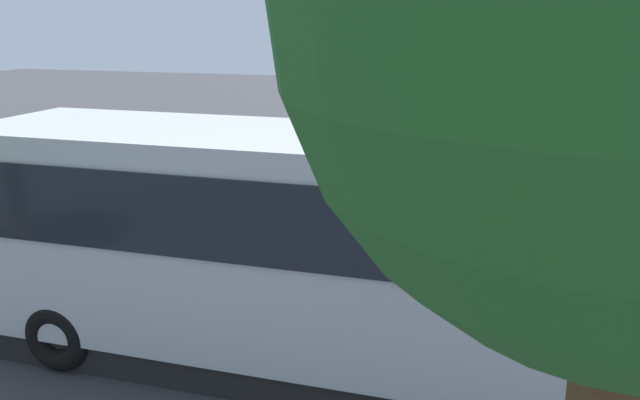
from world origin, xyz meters
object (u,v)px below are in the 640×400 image
Objects in this scene: spectator_far_left at (536,250)px; spectator_left at (455,239)px; tour_bus at (326,255)px; spectator_right at (308,228)px; stunt_motorcycle at (207,187)px; parked_motorcycle_silver at (576,303)px; spectator_centre at (376,230)px; spectator_far_right at (233,230)px.

spectator_far_left is 0.93× the size of spectator_left.
spectator_far_left is at bearing -133.00° from tour_bus.
tour_bus is 5.60× the size of spectator_right.
stunt_motorcycle is at bearing -53.08° from tour_bus.
stunt_motorcycle is (8.31, -4.46, 0.13)m from parked_motorcycle_silver.
parked_motorcycle_silver is at bearing 165.97° from spectator_centre.
parked_motorcycle_silver is at bearing 151.76° from stunt_motorcycle.
tour_bus is 6.00× the size of spectator_far_right.
spectator_far_left is at bearing -179.83° from spectator_centre.
spectator_far_left reaches higher than stunt_motorcycle.
spectator_left reaches higher than spectator_centre.
spectator_far_left is 8.53m from stunt_motorcycle.
spectator_centre is at bearing -14.03° from parked_motorcycle_silver.
spectator_far_left is at bearing -176.03° from spectator_far_right.
spectator_right is (1.13, -2.79, -0.59)m from tour_bus.
spectator_centre is (-0.08, -2.95, -0.56)m from tour_bus.
spectator_left is 1.02× the size of spectator_right.
tour_bus is 4.14m from parked_motorcycle_silver.
spectator_left is at bearing 4.24° from spectator_far_left.
tour_bus is 5.47× the size of spectator_left.
spectator_far_right reaches higher than parked_motorcycle_silver.
spectator_far_right is at bearing -46.32° from tour_bus.
tour_bus is at bearing 32.33° from parked_motorcycle_silver.
stunt_motorcycle reaches higher than parked_motorcycle_silver.
spectator_centre reaches higher than spectator_far_left.
parked_motorcycle_silver is at bearing 171.56° from spectator_right.
spectator_right reaches higher than spectator_far_right.
spectator_far_left is 1.02× the size of spectator_far_right.
spectator_far_left is at bearing -175.76° from spectator_left.
parked_motorcycle_silver is at bearing 159.23° from spectator_left.
spectator_centre reaches higher than spectator_right.
spectator_right is (2.57, 0.06, -0.03)m from spectator_left.
stunt_motorcycle is at bearing -28.24° from parked_motorcycle_silver.
spectator_right is 5.40m from stunt_motorcycle.
spectator_far_right is at bearing 8.50° from spectator_right.
spectator_far_right is 5.88m from parked_motorcycle_silver.
spectator_far_right is at bearing 3.97° from spectator_far_left.
tour_bus is 5.91× the size of spectator_far_left.
spectator_centre reaches higher than parked_motorcycle_silver.
spectator_left is 1.10× the size of spectator_far_right.
parked_motorcycle_silver is (-5.84, 0.47, -0.49)m from spectator_far_right.
spectator_centre is 6.23m from stunt_motorcycle.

